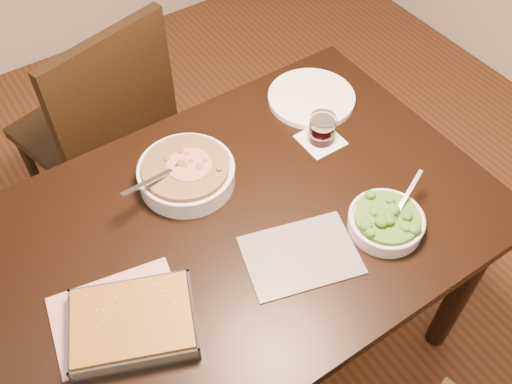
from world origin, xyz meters
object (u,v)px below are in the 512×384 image
(broccoli_bowl, at_px, (386,221))
(wine_tumbler, at_px, (322,128))
(chair_far, at_px, (103,126))
(table, at_px, (232,246))
(stew_bowl, at_px, (186,173))
(dinner_plate, at_px, (311,98))
(baking_dish, at_px, (133,323))

(broccoli_bowl, relative_size, wine_tumbler, 2.47)
(wine_tumbler, bearing_deg, chair_far, 125.22)
(table, xyz_separation_m, stew_bowl, (-0.02, 0.19, 0.13))
(dinner_plate, relative_size, chair_far, 0.28)
(stew_bowl, relative_size, wine_tumbler, 3.33)
(chair_far, bearing_deg, stew_bowl, 80.30)
(dinner_plate, height_order, chair_far, chair_far)
(stew_bowl, relative_size, dinner_plate, 1.08)
(table, distance_m, broccoli_bowl, 0.42)
(broccoli_bowl, height_order, dinner_plate, broccoli_bowl)
(table, height_order, broccoli_bowl, broccoli_bowl)
(baking_dish, height_order, dinner_plate, baking_dish)
(baking_dish, bearing_deg, wine_tumbler, 40.75)
(stew_bowl, bearing_deg, wine_tumbler, -11.11)
(stew_bowl, xyz_separation_m, chair_far, (-0.05, 0.56, -0.24))
(baking_dish, bearing_deg, table, 42.69)
(broccoli_bowl, height_order, baking_dish, broccoli_bowl)
(broccoli_bowl, bearing_deg, wine_tumbler, 80.36)
(broccoli_bowl, bearing_deg, dinner_plate, 73.98)
(broccoli_bowl, bearing_deg, stew_bowl, 129.42)
(stew_bowl, bearing_deg, chair_far, 94.85)
(table, distance_m, baking_dish, 0.38)
(dinner_plate, bearing_deg, chair_far, 137.98)
(baking_dish, distance_m, chair_far, 0.94)
(table, height_order, wine_tumbler, wine_tumbler)
(dinner_plate, bearing_deg, stew_bowl, -171.05)
(stew_bowl, height_order, baking_dish, stew_bowl)
(table, xyz_separation_m, wine_tumbler, (0.38, 0.11, 0.14))
(stew_bowl, height_order, broccoli_bowl, stew_bowl)
(table, relative_size, baking_dish, 4.13)
(broccoli_bowl, relative_size, dinner_plate, 0.80)
(wine_tumbler, xyz_separation_m, dinner_plate, (0.08, 0.16, -0.04))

